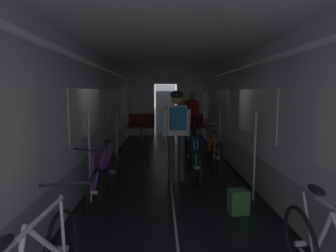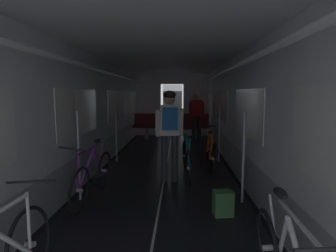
{
  "view_description": "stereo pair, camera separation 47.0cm",
  "coord_description": "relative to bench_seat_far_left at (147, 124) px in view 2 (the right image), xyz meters",
  "views": [
    {
      "loc": [
        -0.18,
        -2.11,
        1.67
      ],
      "look_at": [
        0.0,
        5.1,
        0.84
      ],
      "focal_mm": 29.85,
      "sensor_mm": 36.0,
      "label": 1
    },
    {
      "loc": [
        0.29,
        -2.1,
        1.67
      ],
      "look_at": [
        0.0,
        5.1,
        0.84
      ],
      "focal_mm": 29.85,
      "sensor_mm": 36.0,
      "label": 2
    }
  ],
  "objects": [
    {
      "name": "train_car_shell",
      "position": [
        0.9,
        -4.47,
        1.13
      ],
      "size": [
        3.14,
        12.34,
        2.57
      ],
      "color": "black",
      "rests_on": "ground"
    },
    {
      "name": "person_cyclist_aisle",
      "position": [
        1.01,
        -5.01,
        0.5
      ],
      "size": [
        0.55,
        0.41,
        1.73
      ],
      "color": "#2D2D33",
      "rests_on": "ground"
    },
    {
      "name": "bench_seat_far_right",
      "position": [
        1.8,
        0.0,
        0.0
      ],
      "size": [
        0.98,
        0.51,
        0.95
      ],
      "color": "gray",
      "rests_on": "ground"
    },
    {
      "name": "backpack_on_floor",
      "position": [
        1.8,
        -6.45,
        -0.4
      ],
      "size": [
        0.28,
        0.23,
        0.34
      ],
      "primitive_type": "cube",
      "rotation": [
        0.0,
        0.0,
        0.13
      ],
      "color": "#3D703D",
      "rests_on": "ground"
    },
    {
      "name": "bicycle_orange",
      "position": [
        1.91,
        -3.99,
        -0.19
      ],
      "size": [
        0.44,
        1.69,
        0.95
      ],
      "color": "black",
      "rests_on": "ground"
    },
    {
      "name": "bicycle_purple",
      "position": [
        -0.16,
        -5.97,
        -0.19
      ],
      "size": [
        0.44,
        1.69,
        0.95
      ],
      "color": "black",
      "rests_on": "ground"
    },
    {
      "name": "bench_seat_far_left",
      "position": [
        0.0,
        0.0,
        0.0
      ],
      "size": [
        0.98,
        0.51,
        0.95
      ],
      "color": "gray",
      "rests_on": "ground"
    },
    {
      "name": "bicycle_teal_in_aisle",
      "position": [
        1.35,
        -4.75,
        -0.18
      ],
      "size": [
        0.44,
        1.69,
        0.94
      ],
      "color": "black",
      "rests_on": "ground"
    },
    {
      "name": "person_standing_near_bench",
      "position": [
        1.8,
        -0.38,
        0.41
      ],
      "size": [
        0.53,
        0.23,
        1.69
      ],
      "color": "#2D2D33",
      "rests_on": "ground"
    }
  ]
}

